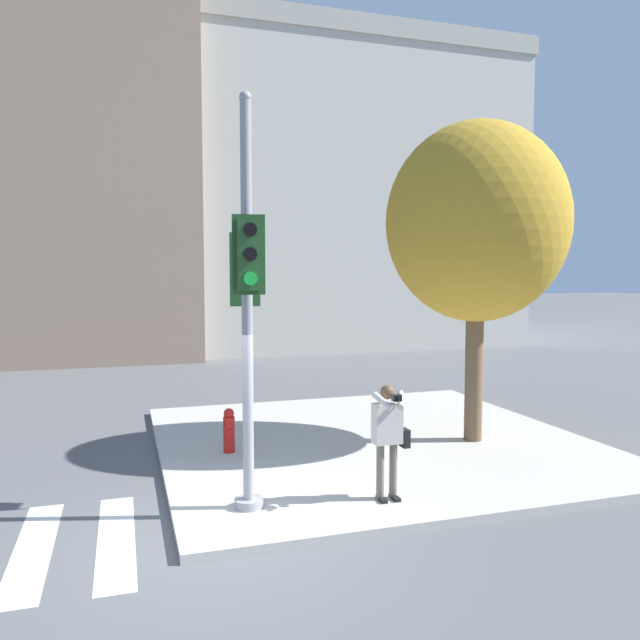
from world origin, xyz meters
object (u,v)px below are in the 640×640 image
traffic_signal_pole (247,292)px  fire_hydrant (229,430)px  person_photographer (388,432)px  street_tree (477,223)px

traffic_signal_pole → fire_hydrant: traffic_signal_pole is taller
person_photographer → street_tree: (2.84, 2.40, 3.16)m
traffic_signal_pole → fire_hydrant: (0.18, 2.72, -2.55)m
street_tree → person_photographer: bearing=-139.7°
street_tree → fire_hydrant: size_ratio=7.59×
traffic_signal_pole → person_photographer: 2.78m
fire_hydrant → street_tree: bearing=-7.5°
traffic_signal_pole → fire_hydrant: bearing=86.2°
person_photographer → street_tree: bearing=40.3°
person_photographer → fire_hydrant: person_photographer is taller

